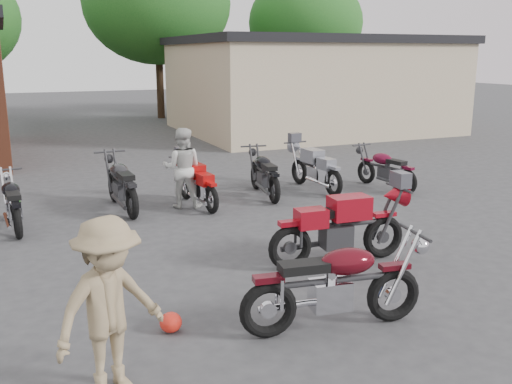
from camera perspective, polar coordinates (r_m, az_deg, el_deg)
name	(u,v)px	position (r m, az deg, el deg)	size (l,w,h in m)	color
ground	(284,307)	(7.33, 2.86, -11.42)	(90.00, 90.00, 0.00)	#363638
stucco_building	(309,88)	(23.91, 5.36, 10.35)	(10.00, 8.00, 3.50)	tan
tree_2	(158,26)	(28.82, -9.79, 16.05)	(7.04, 7.04, 8.80)	#144C18
tree_3	(305,40)	(31.70, 4.92, 14.87)	(6.08, 6.08, 7.60)	#144C18
vintage_motorcycle	(337,279)	(6.61, 8.09, -8.60)	(2.12, 0.70, 1.23)	#490911
sportbike	(341,224)	(8.64, 8.51, -3.16)	(2.15, 0.71, 1.25)	maroon
helmet	(171,322)	(6.75, -8.52, -12.76)	(0.26, 0.26, 0.24)	red
person_light	(182,168)	(11.76, -7.37, 2.39)	(0.80, 0.63, 1.66)	beige
person_tan	(109,307)	(5.45, -14.44, -11.12)	(1.11, 0.64, 1.71)	#907B59
row_bike_2	(12,200)	(11.20, -23.20, -0.74)	(1.84, 0.61, 1.07)	black
row_bike_3	(121,181)	(11.84, -13.33, 1.07)	(2.07, 0.68, 1.20)	#242326
row_bike_4	(197,181)	(11.91, -5.93, 1.09)	(1.82, 0.60, 1.05)	red
row_bike_5	(264,171)	(12.68, 0.82, 2.09)	(1.93, 0.64, 1.12)	black
row_bike_6	(315,166)	(13.33, 5.91, 2.62)	(1.96, 0.65, 1.13)	gray
row_bike_7	(385,166)	(13.74, 12.79, 2.51)	(1.82, 0.60, 1.05)	#580B22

